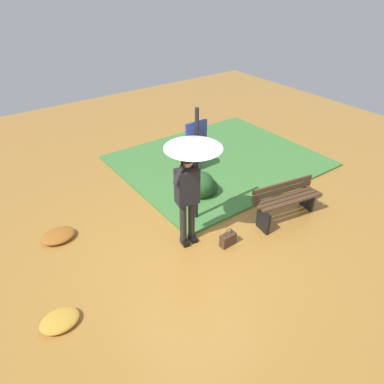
# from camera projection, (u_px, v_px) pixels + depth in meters

# --- Properties ---
(ground_plane) EXTENTS (18.00, 18.00, 0.00)m
(ground_plane) POSITION_uv_depth(u_px,v_px,m) (195.00, 247.00, 6.47)
(ground_plane) COLOR #B27A33
(grass_verge) EXTENTS (4.80, 4.00, 0.05)m
(grass_verge) POSITION_uv_depth(u_px,v_px,m) (219.00, 161.00, 9.23)
(grass_verge) COLOR #47843D
(grass_verge) RESTS_ON ground_plane
(person_with_umbrella) EXTENTS (0.96, 0.96, 2.04)m
(person_with_umbrella) POSITION_uv_depth(u_px,v_px,m) (190.00, 165.00, 5.84)
(person_with_umbrella) COLOR #2D2823
(person_with_umbrella) RESTS_ON ground_plane
(info_sign_post) EXTENTS (0.44, 0.07, 2.30)m
(info_sign_post) POSITION_uv_depth(u_px,v_px,m) (196.00, 154.00, 6.42)
(info_sign_post) COLOR black
(info_sign_post) RESTS_ON ground_plane
(handbag) EXTENTS (0.30, 0.15, 0.37)m
(handbag) POSITION_uv_depth(u_px,v_px,m) (228.00, 239.00, 6.46)
(handbag) COLOR #4C3323
(handbag) RESTS_ON ground_plane
(park_bench) EXTENTS (1.40, 0.61, 0.75)m
(park_bench) POSITION_uv_depth(u_px,v_px,m) (286.00, 200.00, 7.03)
(park_bench) COLOR black
(park_bench) RESTS_ON ground_plane
(trash_bin) EXTENTS (0.42, 0.42, 0.83)m
(trash_bin) POSITION_uv_depth(u_px,v_px,m) (193.00, 154.00, 8.67)
(trash_bin) COLOR #4C4C51
(trash_bin) RESTS_ON ground_plane
(shrub_cluster) EXTENTS (0.71, 0.65, 0.58)m
(shrub_cluster) POSITION_uv_depth(u_px,v_px,m) (202.00, 185.00, 7.75)
(shrub_cluster) COLOR #285628
(shrub_cluster) RESTS_ON ground_plane
(leaf_pile_near_person) EXTENTS (0.62, 0.50, 0.14)m
(leaf_pile_near_person) POSITION_uv_depth(u_px,v_px,m) (58.00, 236.00, 6.64)
(leaf_pile_near_person) COLOR #A86023
(leaf_pile_near_person) RESTS_ON ground_plane
(leaf_pile_by_bench) EXTENTS (0.56, 0.45, 0.12)m
(leaf_pile_by_bench) POSITION_uv_depth(u_px,v_px,m) (60.00, 321.00, 5.08)
(leaf_pile_by_bench) COLOR gold
(leaf_pile_by_bench) RESTS_ON ground_plane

